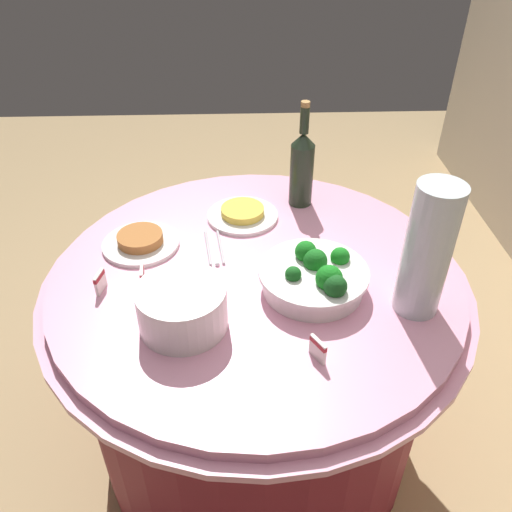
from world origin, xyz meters
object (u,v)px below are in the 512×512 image
(label_placard_rear, at_px, (143,276))
(serving_tongs, at_px, (215,249))
(plate_stack, at_px, (182,307))
(decorative_fruit_vase, at_px, (426,258))
(broccoli_bowl, at_px, (315,277))
(label_placard_front, at_px, (100,281))
(food_plate_fried_egg, at_px, (243,214))
(label_placard_mid, at_px, (318,348))
(wine_bottle, at_px, (302,167))
(food_plate_peanuts, at_px, (141,241))

(label_placard_rear, bearing_deg, serving_tongs, 129.84)
(plate_stack, relative_size, decorative_fruit_vase, 0.62)
(broccoli_bowl, bearing_deg, label_placard_front, -91.74)
(broccoli_bowl, distance_m, food_plate_fried_egg, 0.39)
(plate_stack, height_order, label_placard_rear, plate_stack)
(serving_tongs, relative_size, label_placard_mid, 3.05)
(broccoli_bowl, xyz_separation_m, decorative_fruit_vase, (0.07, 0.24, 0.11))
(broccoli_bowl, height_order, plate_stack, broccoli_bowl)
(broccoli_bowl, bearing_deg, food_plate_fried_egg, -153.14)
(food_plate_fried_egg, bearing_deg, label_placard_rear, -39.32)
(broccoli_bowl, height_order, label_placard_front, broccoli_bowl)
(plate_stack, relative_size, label_placard_front, 3.82)
(broccoli_bowl, distance_m, decorative_fruit_vase, 0.27)
(label_placard_mid, bearing_deg, decorative_fruit_vase, 121.37)
(wine_bottle, xyz_separation_m, serving_tongs, (0.25, -0.27, -0.12))
(food_plate_peanuts, bearing_deg, label_placard_mid, 45.17)
(label_placard_front, relative_size, label_placard_mid, 1.00)
(decorative_fruit_vase, distance_m, label_placard_rear, 0.70)
(food_plate_fried_egg, relative_size, food_plate_peanuts, 1.00)
(broccoli_bowl, distance_m, serving_tongs, 0.32)
(serving_tongs, xyz_separation_m, food_plate_peanuts, (-0.03, -0.21, 0.01))
(wine_bottle, xyz_separation_m, food_plate_peanuts, (0.22, -0.48, -0.11))
(plate_stack, height_order, decorative_fruit_vase, decorative_fruit_vase)
(decorative_fruit_vase, bearing_deg, label_placard_rear, -98.79)
(decorative_fruit_vase, xyz_separation_m, label_placard_rear, (-0.11, -0.68, -0.12))
(food_plate_peanuts, xyz_separation_m, label_placard_rear, (0.18, 0.03, 0.02))
(serving_tongs, xyz_separation_m, label_placard_rear, (0.15, -0.18, 0.03))
(decorative_fruit_vase, relative_size, food_plate_fried_egg, 1.55)
(plate_stack, distance_m, label_placard_front, 0.26)
(wine_bottle, distance_m, label_placard_mid, 0.68)
(wine_bottle, xyz_separation_m, food_plate_fried_egg, (0.08, -0.19, -0.12))
(decorative_fruit_vase, xyz_separation_m, food_plate_peanuts, (-0.29, -0.71, -0.13))
(broccoli_bowl, bearing_deg, wine_bottle, 178.78)
(food_plate_fried_egg, xyz_separation_m, label_placard_mid, (0.59, 0.16, 0.02))
(decorative_fruit_vase, bearing_deg, broccoli_bowl, -107.15)
(plate_stack, relative_size, label_placard_mid, 3.82)
(broccoli_bowl, distance_m, label_placard_front, 0.55)
(food_plate_peanuts, xyz_separation_m, label_placard_mid, (0.45, 0.45, 0.02))
(decorative_fruit_vase, distance_m, label_placard_mid, 0.33)
(decorative_fruit_vase, relative_size, label_placard_mid, 6.18)
(wine_bottle, distance_m, label_placard_rear, 0.61)
(food_plate_peanuts, bearing_deg, serving_tongs, 81.54)
(label_placard_mid, bearing_deg, food_plate_fried_egg, -165.18)
(broccoli_bowl, distance_m, food_plate_peanuts, 0.52)
(wine_bottle, height_order, food_plate_fried_egg, wine_bottle)
(broccoli_bowl, bearing_deg, label_placard_rear, -94.03)
(wine_bottle, distance_m, serving_tongs, 0.39)
(food_plate_peanuts, bearing_deg, wine_bottle, 114.61)
(decorative_fruit_vase, relative_size, label_placard_rear, 6.18)
(decorative_fruit_vase, relative_size, label_placard_front, 6.18)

